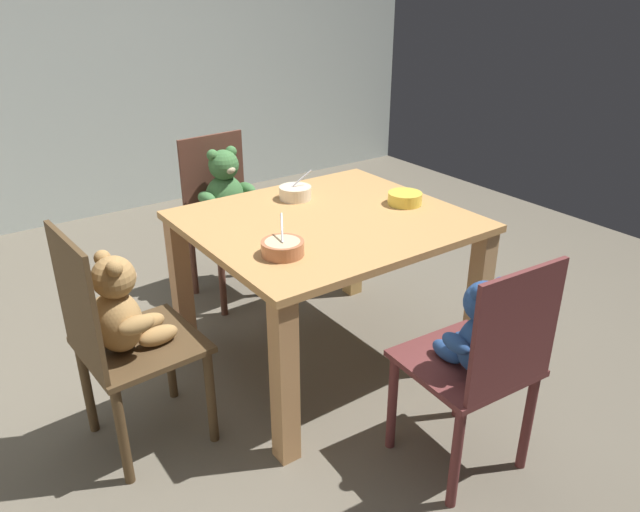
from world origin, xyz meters
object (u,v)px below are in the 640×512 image
(porridge_bowl_terracotta_near_left, at_px, (283,248))
(teddy_chair_near_front, at_px, (479,347))
(teddy_chair_near_left, at_px, (122,322))
(porridge_bowl_cream_far_center, at_px, (295,192))
(teddy_chair_far_center, at_px, (226,200))
(porridge_bowl_yellow_near_right, at_px, (405,198))
(dining_table, at_px, (327,246))

(porridge_bowl_terracotta_near_left, bearing_deg, teddy_chair_near_front, -61.23)
(teddy_chair_near_left, relative_size, porridge_bowl_cream_far_center, 5.70)
(porridge_bowl_terracotta_near_left, xyz_separation_m, porridge_bowl_cream_far_center, (0.38, 0.49, 0.00))
(teddy_chair_far_center, distance_m, porridge_bowl_cream_far_center, 0.61)
(porridge_bowl_cream_far_center, height_order, porridge_bowl_yellow_near_right, porridge_bowl_cream_far_center)
(dining_table, bearing_deg, teddy_chair_near_front, -89.66)
(teddy_chair_near_front, height_order, teddy_chair_far_center, teddy_chair_far_center)
(teddy_chair_far_center, bearing_deg, teddy_chair_near_left, -48.44)
(teddy_chair_near_front, bearing_deg, porridge_bowl_yellow_near_right, -21.89)
(teddy_chair_near_left, bearing_deg, teddy_chair_far_center, 42.24)
(porridge_bowl_cream_far_center, xyz_separation_m, porridge_bowl_yellow_near_right, (0.36, -0.35, -0.00))
(dining_table, bearing_deg, porridge_bowl_yellow_near_right, -9.31)
(porridge_bowl_cream_far_center, bearing_deg, dining_table, -95.19)
(teddy_chair_near_left, relative_size, teddy_chair_near_front, 1.05)
(teddy_chair_near_front, bearing_deg, teddy_chair_far_center, 5.42)
(dining_table, height_order, porridge_bowl_terracotta_near_left, porridge_bowl_terracotta_near_left)
(porridge_bowl_cream_far_center, bearing_deg, teddy_chair_near_front, -91.03)
(teddy_chair_near_left, relative_size, teddy_chair_far_center, 1.02)
(dining_table, xyz_separation_m, teddy_chair_near_front, (0.01, -0.86, -0.06))
(porridge_bowl_terracotta_near_left, bearing_deg, dining_table, 30.61)
(teddy_chair_far_center, height_order, porridge_bowl_cream_far_center, teddy_chair_far_center)
(teddy_chair_near_left, height_order, porridge_bowl_cream_far_center, teddy_chair_near_left)
(teddy_chair_near_front, height_order, porridge_bowl_yellow_near_right, teddy_chair_near_front)
(dining_table, bearing_deg, porridge_bowl_cream_far_center, 84.81)
(porridge_bowl_yellow_near_right, bearing_deg, teddy_chair_near_front, -115.66)
(teddy_chair_near_left, bearing_deg, porridge_bowl_cream_far_center, 15.59)
(dining_table, xyz_separation_m, porridge_bowl_terracotta_near_left, (-0.35, -0.21, 0.16))
(dining_table, height_order, teddy_chair_far_center, teddy_chair_far_center)
(teddy_chair_far_center, height_order, porridge_bowl_terracotta_near_left, teddy_chair_far_center)
(porridge_bowl_terracotta_near_left, bearing_deg, porridge_bowl_yellow_near_right, 11.09)
(teddy_chair_far_center, bearing_deg, dining_table, -1.02)
(teddy_chair_far_center, bearing_deg, porridge_bowl_yellow_near_right, 21.24)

